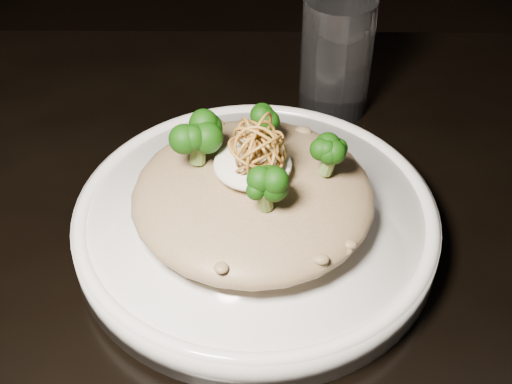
{
  "coord_description": "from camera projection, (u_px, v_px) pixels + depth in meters",
  "views": [
    {
      "loc": [
        -0.09,
        -0.4,
        1.21
      ],
      "look_at": [
        -0.09,
        0.04,
        0.81
      ],
      "focal_mm": 50.0,
      "sensor_mm": 36.0,
      "label": 1
    }
  ],
  "objects": [
    {
      "name": "cheese",
      "position": [
        253.0,
        164.0,
        0.57
      ],
      "size": [
        0.06,
        0.06,
        0.02
      ],
      "primitive_type": "ellipsoid",
      "color": "white",
      "rests_on": "risotto"
    },
    {
      "name": "risotto",
      "position": [
        253.0,
        195.0,
        0.59
      ],
      "size": [
        0.2,
        0.2,
        0.04
      ],
      "primitive_type": "ellipsoid",
      "color": "brown",
      "rests_on": "plate"
    },
    {
      "name": "drinking_glass",
      "position": [
        336.0,
        56.0,
        0.74
      ],
      "size": [
        0.08,
        0.08,
        0.13
      ],
      "primitive_type": "cylinder",
      "rotation": [
        0.0,
        0.0,
        0.15
      ],
      "color": "silver",
      "rests_on": "table"
    },
    {
      "name": "shallots",
      "position": [
        258.0,
        138.0,
        0.55
      ],
      "size": [
        0.06,
        0.06,
        0.04
      ],
      "primitive_type": null,
      "color": "brown",
      "rests_on": "cheese"
    },
    {
      "name": "plate",
      "position": [
        256.0,
        225.0,
        0.62
      ],
      "size": [
        0.31,
        0.31,
        0.03
      ],
      "primitive_type": "cylinder",
      "color": "white",
      "rests_on": "table"
    },
    {
      "name": "broccoli",
      "position": [
        262.0,
        145.0,
        0.57
      ],
      "size": [
        0.14,
        0.14,
        0.05
      ],
      "primitive_type": null,
      "color": "black",
      "rests_on": "risotto"
    },
    {
      "name": "table",
      "position": [
        352.0,
        331.0,
        0.66
      ],
      "size": [
        1.1,
        0.8,
        0.75
      ],
      "color": "black",
      "rests_on": "ground"
    }
  ]
}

